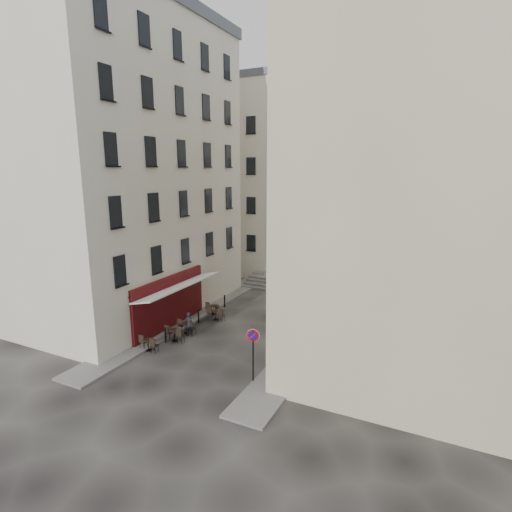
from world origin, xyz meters
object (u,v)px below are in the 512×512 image
Objects in this scene: no_parking_sign at (253,345)px; bistro_table_b at (175,334)px; bistro_table_a at (149,344)px; pedestrian at (189,324)px.

bistro_table_b is at bearing 147.75° from no_parking_sign.
bistro_table_a is 0.81× the size of pedestrian.
pedestrian is (0.82, 2.78, 0.32)m from bistro_table_a.
bistro_table_a is (-6.92, 0.55, -1.52)m from no_parking_sign.
bistro_table_a is at bearing 67.00° from pedestrian.
bistro_table_b reaches higher than bistro_table_a.
pedestrian is at bearing 73.47° from bistro_table_a.
no_parking_sign is 7.05m from pedestrian.
bistro_table_b is at bearing 73.00° from bistro_table_a.
bistro_table_b is at bearing 67.78° from pedestrian.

